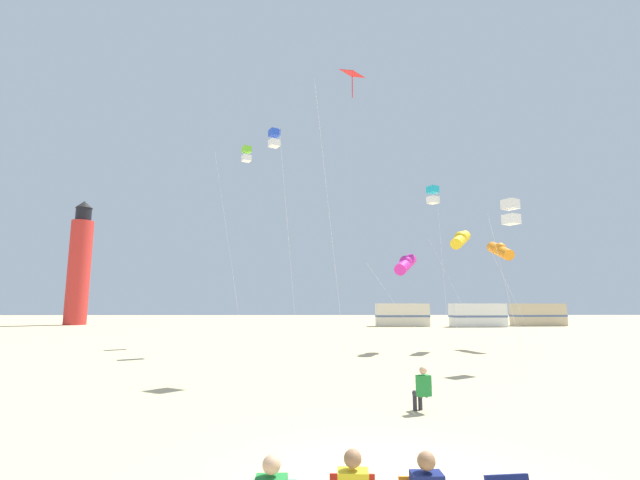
{
  "coord_description": "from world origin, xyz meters",
  "views": [
    {
      "loc": [
        -1.18,
        -7.04,
        2.76
      ],
      "look_at": [
        -0.9,
        8.56,
        5.08
      ],
      "focal_mm": 24.13,
      "sensor_mm": 36.0,
      "label": 1
    }
  ],
  "objects_px": {
    "kite_tube_gold": "(461,239)",
    "rv_van_tan": "(538,315)",
    "kite_box_lime": "(246,154)",
    "rv_van_cream": "(402,315)",
    "kite_box_cyan": "(433,195)",
    "kite_tube_magenta": "(406,264)",
    "kite_diamond_scarlet": "(350,87)",
    "lighthouse_distant": "(79,266)",
    "kite_box_blue": "(274,139)",
    "kite_tube_orange": "(500,250)",
    "kite_flyer_standing": "(422,388)",
    "rv_van_white": "(478,315)",
    "kite_box_white": "(511,212)"
  },
  "relations": [
    {
      "from": "kite_box_lime",
      "to": "rv_van_cream",
      "type": "height_order",
      "value": "kite_box_lime"
    },
    {
      "from": "kite_tube_magenta",
      "to": "kite_box_white",
      "type": "distance_m",
      "value": 7.75
    },
    {
      "from": "kite_tube_gold",
      "to": "lighthouse_distant",
      "type": "relative_size",
      "value": 0.45
    },
    {
      "from": "kite_box_blue",
      "to": "kite_box_white",
      "type": "distance_m",
      "value": 15.14
    },
    {
      "from": "kite_tube_magenta",
      "to": "kite_box_white",
      "type": "relative_size",
      "value": 0.78
    },
    {
      "from": "rv_van_cream",
      "to": "kite_box_cyan",
      "type": "bearing_deg",
      "value": -95.71
    },
    {
      "from": "kite_box_cyan",
      "to": "kite_diamond_scarlet",
      "type": "xyz_separation_m",
      "value": [
        -6.15,
        -8.6,
        2.89
      ]
    },
    {
      "from": "kite_box_cyan",
      "to": "kite_box_blue",
      "type": "xyz_separation_m",
      "value": [
        -10.34,
        -0.73,
        3.5
      ]
    },
    {
      "from": "kite_box_lime",
      "to": "rv_van_tan",
      "type": "xyz_separation_m",
      "value": [
        33.68,
        23.63,
        -12.53
      ]
    },
    {
      "from": "kite_flyer_standing",
      "to": "rv_van_cream",
      "type": "bearing_deg",
      "value": -116.95
    },
    {
      "from": "kite_tube_magenta",
      "to": "lighthouse_distant",
      "type": "height_order",
      "value": "lighthouse_distant"
    },
    {
      "from": "kite_tube_gold",
      "to": "kite_box_white",
      "type": "xyz_separation_m",
      "value": [
        -0.33,
        -7.63,
        0.09
      ]
    },
    {
      "from": "kite_box_cyan",
      "to": "kite_box_lime",
      "type": "xyz_separation_m",
      "value": [
        -12.87,
        4.03,
        4.13
      ]
    },
    {
      "from": "kite_box_white",
      "to": "lighthouse_distant",
      "type": "distance_m",
      "value": 56.62
    },
    {
      "from": "kite_diamond_scarlet",
      "to": "kite_tube_orange",
      "type": "xyz_separation_m",
      "value": [
        10.42,
        8.75,
        -6.49
      ]
    },
    {
      "from": "rv_van_cream",
      "to": "kite_box_blue",
      "type": "bearing_deg",
      "value": -115.1
    },
    {
      "from": "kite_box_lime",
      "to": "rv_van_white",
      "type": "height_order",
      "value": "kite_box_lime"
    },
    {
      "from": "kite_box_cyan",
      "to": "rv_van_white",
      "type": "xyz_separation_m",
      "value": [
        12.21,
        25.36,
        -8.39
      ]
    },
    {
      "from": "lighthouse_distant",
      "to": "kite_box_blue",
      "type": "bearing_deg",
      "value": -47.82
    },
    {
      "from": "kite_tube_gold",
      "to": "kite_box_cyan",
      "type": "bearing_deg",
      "value": 156.57
    },
    {
      "from": "kite_box_cyan",
      "to": "rv_van_white",
      "type": "distance_m",
      "value": 29.37
    },
    {
      "from": "kite_box_lime",
      "to": "kite_diamond_scarlet",
      "type": "distance_m",
      "value": 14.36
    },
    {
      "from": "kite_diamond_scarlet",
      "to": "kite_tube_orange",
      "type": "relative_size",
      "value": 1.97
    },
    {
      "from": "kite_box_lime",
      "to": "kite_tube_magenta",
      "type": "relative_size",
      "value": 2.48
    },
    {
      "from": "rv_van_tan",
      "to": "kite_flyer_standing",
      "type": "bearing_deg",
      "value": -125.64
    },
    {
      "from": "kite_box_blue",
      "to": "kite_box_lime",
      "type": "bearing_deg",
      "value": 117.95
    },
    {
      "from": "kite_flyer_standing",
      "to": "kite_box_white",
      "type": "height_order",
      "value": "kite_box_white"
    },
    {
      "from": "kite_box_lime",
      "to": "rv_van_white",
      "type": "distance_m",
      "value": 35.23
    },
    {
      "from": "kite_tube_gold",
      "to": "kite_diamond_scarlet",
      "type": "relative_size",
      "value": 0.55
    },
    {
      "from": "kite_box_cyan",
      "to": "lighthouse_distant",
      "type": "height_order",
      "value": "lighthouse_distant"
    },
    {
      "from": "rv_van_cream",
      "to": "kite_box_white",
      "type": "bearing_deg",
      "value": -92.23
    },
    {
      "from": "kite_box_lime",
      "to": "kite_tube_orange",
      "type": "bearing_deg",
      "value": -12.73
    },
    {
      "from": "kite_box_white",
      "to": "lighthouse_distant",
      "type": "relative_size",
      "value": 0.44
    },
    {
      "from": "kite_box_lime",
      "to": "kite_box_white",
      "type": "height_order",
      "value": "kite_box_lime"
    },
    {
      "from": "kite_tube_orange",
      "to": "rv_van_white",
      "type": "xyz_separation_m",
      "value": [
        7.94,
        25.2,
        -4.79
      ]
    },
    {
      "from": "rv_van_tan",
      "to": "kite_diamond_scarlet",
      "type": "bearing_deg",
      "value": -131.48
    },
    {
      "from": "kite_tube_magenta",
      "to": "kite_diamond_scarlet",
      "type": "bearing_deg",
      "value": -118.77
    },
    {
      "from": "kite_tube_gold",
      "to": "kite_box_lime",
      "type": "bearing_deg",
      "value": 161.99
    },
    {
      "from": "kite_tube_gold",
      "to": "kite_box_white",
      "type": "height_order",
      "value": "kite_tube_gold"
    },
    {
      "from": "kite_box_lime",
      "to": "kite_tube_gold",
      "type": "distance_m",
      "value": 16.67
    },
    {
      "from": "kite_tube_orange",
      "to": "kite_box_white",
      "type": "relative_size",
      "value": 0.92
    },
    {
      "from": "kite_diamond_scarlet",
      "to": "kite_tube_gold",
      "type": "bearing_deg",
      "value": 46.32
    },
    {
      "from": "kite_tube_gold",
      "to": "rv_van_tan",
      "type": "height_order",
      "value": "kite_tube_gold"
    },
    {
      "from": "kite_box_cyan",
      "to": "kite_box_white",
      "type": "bearing_deg",
      "value": -82.25
    },
    {
      "from": "kite_box_lime",
      "to": "rv_van_tan",
      "type": "bearing_deg",
      "value": 35.05
    },
    {
      "from": "kite_box_lime",
      "to": "kite_flyer_standing",
      "type": "bearing_deg",
      "value": -68.33
    },
    {
      "from": "kite_flyer_standing",
      "to": "kite_tube_orange",
      "type": "bearing_deg",
      "value": -136.25
    },
    {
      "from": "kite_box_cyan",
      "to": "rv_van_white",
      "type": "height_order",
      "value": "kite_box_cyan"
    },
    {
      "from": "kite_flyer_standing",
      "to": "kite_tube_magenta",
      "type": "height_order",
      "value": "kite_tube_magenta"
    },
    {
      "from": "kite_tube_gold",
      "to": "kite_tube_orange",
      "type": "distance_m",
      "value": 2.99
    }
  ]
}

